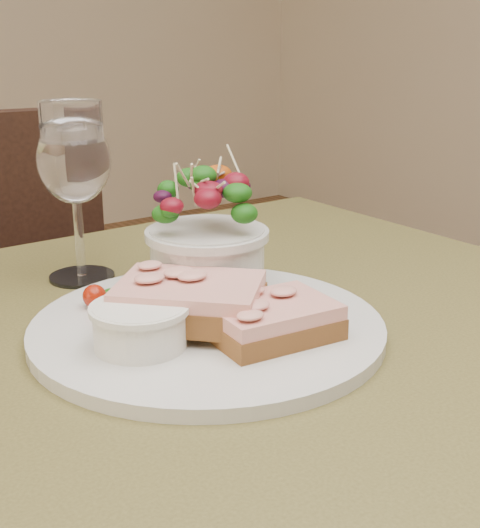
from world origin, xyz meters
TOP-DOWN VIEW (x-y plane):
  - cafe_table at (0.00, 0.00)m, footprint 0.80×0.80m
  - dinner_plate at (-0.02, 0.03)m, footprint 0.31×0.31m
  - sandwich_front at (0.00, -0.03)m, footprint 0.11×0.09m
  - sandwich_back at (-0.04, 0.03)m, footprint 0.15×0.15m
  - ramekin at (-0.10, 0.02)m, footprint 0.08×0.08m
  - salad_bowl at (0.03, 0.10)m, footprint 0.11×0.11m
  - garnish at (-0.08, 0.13)m, footprint 0.05×0.04m
  - wine_glass at (-0.05, 0.24)m, footprint 0.08×0.08m

SIDE VIEW (x-z plane):
  - cafe_table at x=0.00m, z-range 0.27..1.02m
  - dinner_plate at x=-0.02m, z-range 0.75..0.76m
  - garnish at x=-0.08m, z-range 0.76..0.78m
  - sandwich_front at x=0.00m, z-range 0.76..0.79m
  - ramekin at x=-0.10m, z-range 0.76..0.80m
  - sandwich_back at x=-0.04m, z-range 0.77..0.80m
  - salad_bowl at x=0.03m, z-range 0.76..0.88m
  - wine_glass at x=-0.05m, z-range 0.79..0.96m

